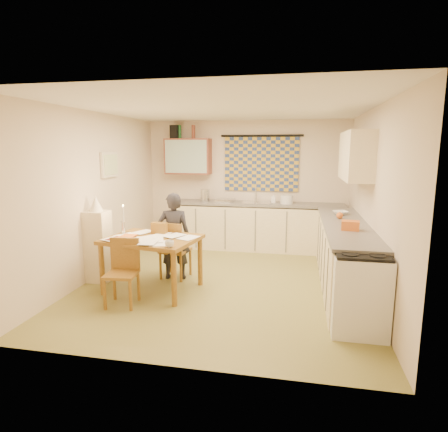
% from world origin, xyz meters
% --- Properties ---
extents(floor, '(4.00, 4.50, 0.02)m').
position_xyz_m(floor, '(0.00, 0.00, -0.01)').
color(floor, olive).
rests_on(floor, ground).
extents(ceiling, '(4.00, 4.50, 0.02)m').
position_xyz_m(ceiling, '(0.00, 0.00, 2.51)').
color(ceiling, white).
rests_on(ceiling, floor).
extents(wall_back, '(4.00, 0.02, 2.50)m').
position_xyz_m(wall_back, '(0.00, 2.26, 1.25)').
color(wall_back, beige).
rests_on(wall_back, floor).
extents(wall_front, '(4.00, 0.02, 2.50)m').
position_xyz_m(wall_front, '(0.00, -2.26, 1.25)').
color(wall_front, beige).
rests_on(wall_front, floor).
extents(wall_left, '(0.02, 4.50, 2.50)m').
position_xyz_m(wall_left, '(-2.01, 0.00, 1.25)').
color(wall_left, beige).
rests_on(wall_left, floor).
extents(wall_right, '(0.02, 4.50, 2.50)m').
position_xyz_m(wall_right, '(2.01, 0.00, 1.25)').
color(wall_right, beige).
rests_on(wall_right, floor).
extents(window_blind, '(1.45, 0.03, 1.05)m').
position_xyz_m(window_blind, '(0.30, 2.22, 1.65)').
color(window_blind, navy).
rests_on(window_blind, wall_back).
extents(curtain_rod, '(1.60, 0.04, 0.04)m').
position_xyz_m(curtain_rod, '(0.30, 2.20, 2.20)').
color(curtain_rod, black).
rests_on(curtain_rod, wall_back).
extents(wall_cabinet, '(0.90, 0.34, 0.70)m').
position_xyz_m(wall_cabinet, '(-1.15, 2.08, 1.80)').
color(wall_cabinet, brown).
rests_on(wall_cabinet, wall_back).
extents(wall_cabinet_glass, '(0.84, 0.02, 0.64)m').
position_xyz_m(wall_cabinet_glass, '(-1.15, 1.91, 1.80)').
color(wall_cabinet_glass, '#99B2A5').
rests_on(wall_cabinet_glass, wall_back).
extents(upper_cabinet_right, '(0.34, 1.30, 0.70)m').
position_xyz_m(upper_cabinet_right, '(1.83, 0.55, 1.85)').
color(upper_cabinet_right, beige).
rests_on(upper_cabinet_right, wall_right).
extents(framed_print, '(0.04, 0.50, 0.40)m').
position_xyz_m(framed_print, '(-1.97, 0.40, 1.70)').
color(framed_print, beige).
rests_on(framed_print, wall_left).
extents(print_canvas, '(0.01, 0.42, 0.32)m').
position_xyz_m(print_canvas, '(-1.95, 0.40, 1.70)').
color(print_canvas, white).
rests_on(print_canvas, wall_left).
extents(counter_back, '(3.30, 0.62, 0.92)m').
position_xyz_m(counter_back, '(0.26, 1.95, 0.45)').
color(counter_back, beige).
rests_on(counter_back, floor).
extents(counter_right, '(0.62, 2.95, 0.92)m').
position_xyz_m(counter_right, '(1.70, 0.19, 0.45)').
color(counter_right, beige).
rests_on(counter_right, floor).
extents(stove, '(0.57, 0.57, 0.89)m').
position_xyz_m(stove, '(1.70, -1.20, 0.44)').
color(stove, white).
rests_on(stove, floor).
extents(sink, '(0.60, 0.52, 0.10)m').
position_xyz_m(sink, '(0.25, 1.95, 0.88)').
color(sink, silver).
rests_on(sink, counter_back).
extents(tap, '(0.04, 0.04, 0.28)m').
position_xyz_m(tap, '(0.21, 2.13, 1.06)').
color(tap, silver).
rests_on(tap, counter_back).
extents(dish_rack, '(0.38, 0.34, 0.06)m').
position_xyz_m(dish_rack, '(-0.38, 1.95, 0.95)').
color(dish_rack, silver).
rests_on(dish_rack, counter_back).
extents(kettle, '(0.21, 0.21, 0.24)m').
position_xyz_m(kettle, '(-0.77, 1.95, 1.04)').
color(kettle, silver).
rests_on(kettle, counter_back).
extents(mixing_bowl, '(0.27, 0.27, 0.16)m').
position_xyz_m(mixing_bowl, '(0.82, 1.95, 1.00)').
color(mixing_bowl, white).
rests_on(mixing_bowl, counter_back).
extents(soap_bottle, '(0.09, 0.09, 0.19)m').
position_xyz_m(soap_bottle, '(0.57, 2.00, 1.01)').
color(soap_bottle, white).
rests_on(soap_bottle, counter_back).
extents(bowl, '(0.36, 0.36, 0.06)m').
position_xyz_m(bowl, '(1.70, 0.89, 0.95)').
color(bowl, white).
rests_on(bowl, counter_right).
extents(orange_bag, '(0.24, 0.19, 0.12)m').
position_xyz_m(orange_bag, '(1.70, -0.27, 0.98)').
color(orange_bag, orange).
rests_on(orange_bag, counter_right).
extents(fruit_orange, '(0.10, 0.10, 0.10)m').
position_xyz_m(fruit_orange, '(1.65, 0.52, 0.97)').
color(fruit_orange, orange).
rests_on(fruit_orange, counter_right).
extents(speaker, '(0.19, 0.22, 0.26)m').
position_xyz_m(speaker, '(-1.40, 2.08, 2.28)').
color(speaker, black).
rests_on(speaker, wall_cabinet).
extents(bottle_green, '(0.08, 0.08, 0.26)m').
position_xyz_m(bottle_green, '(-1.32, 2.08, 2.28)').
color(bottle_green, '#195926').
rests_on(bottle_green, wall_cabinet).
extents(bottle_brown, '(0.09, 0.09, 0.26)m').
position_xyz_m(bottle_brown, '(-1.04, 2.08, 2.28)').
color(bottle_brown, brown).
rests_on(bottle_brown, wall_cabinet).
extents(dining_table, '(1.34, 1.10, 0.75)m').
position_xyz_m(dining_table, '(-0.92, -0.49, 0.38)').
color(dining_table, brown).
rests_on(dining_table, floor).
extents(chair_far, '(0.45, 0.45, 0.88)m').
position_xyz_m(chair_far, '(-0.78, 0.05, 0.27)').
color(chair_far, brown).
rests_on(chair_far, floor).
extents(chair_near, '(0.42, 0.42, 0.83)m').
position_xyz_m(chair_near, '(-1.11, -1.05, 0.26)').
color(chair_near, brown).
rests_on(chair_near, floor).
extents(person, '(0.58, 0.47, 1.32)m').
position_xyz_m(person, '(-0.78, 0.02, 0.66)').
color(person, black).
rests_on(person, floor).
extents(shelf_stand, '(0.32, 0.30, 1.06)m').
position_xyz_m(shelf_stand, '(-1.84, -0.31, 0.53)').
color(shelf_stand, beige).
rests_on(shelf_stand, floor).
extents(lampshade, '(0.20, 0.20, 0.22)m').
position_xyz_m(lampshade, '(-1.84, -0.31, 1.17)').
color(lampshade, beige).
rests_on(lampshade, shelf_stand).
extents(letter_rack, '(0.23, 0.12, 0.16)m').
position_xyz_m(letter_rack, '(-0.91, -0.24, 0.83)').
color(letter_rack, brown).
rests_on(letter_rack, dining_table).
extents(mug, '(0.13, 0.13, 0.09)m').
position_xyz_m(mug, '(-0.51, -0.94, 0.79)').
color(mug, white).
rests_on(mug, dining_table).
extents(magazine, '(0.29, 0.33, 0.02)m').
position_xyz_m(magazine, '(-1.43, -0.70, 0.76)').
color(magazine, maroon).
rests_on(magazine, dining_table).
extents(book, '(0.20, 0.27, 0.02)m').
position_xyz_m(book, '(-1.36, -0.55, 0.76)').
color(book, orange).
rests_on(book, dining_table).
extents(orange_box, '(0.14, 0.11, 0.04)m').
position_xyz_m(orange_box, '(-1.28, -0.71, 0.77)').
color(orange_box, orange).
rests_on(orange_box, dining_table).
extents(eyeglasses, '(0.13, 0.06, 0.02)m').
position_xyz_m(eyeglasses, '(-0.83, -0.80, 0.76)').
color(eyeglasses, black).
rests_on(eyeglasses, dining_table).
extents(candle_holder, '(0.06, 0.06, 0.18)m').
position_xyz_m(candle_holder, '(-1.42, -0.35, 0.84)').
color(candle_holder, silver).
rests_on(candle_holder, dining_table).
extents(candle, '(0.03, 0.03, 0.22)m').
position_xyz_m(candle, '(-1.38, -0.38, 1.04)').
color(candle, white).
rests_on(candle, dining_table).
extents(candle_flame, '(0.02, 0.02, 0.02)m').
position_xyz_m(candle_flame, '(-1.39, -0.36, 1.16)').
color(candle_flame, '#FFCC66').
rests_on(candle_flame, dining_table).
extents(papers, '(1.26, 0.92, 0.02)m').
position_xyz_m(papers, '(-0.92, -0.56, 0.76)').
color(papers, white).
rests_on(papers, dining_table).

